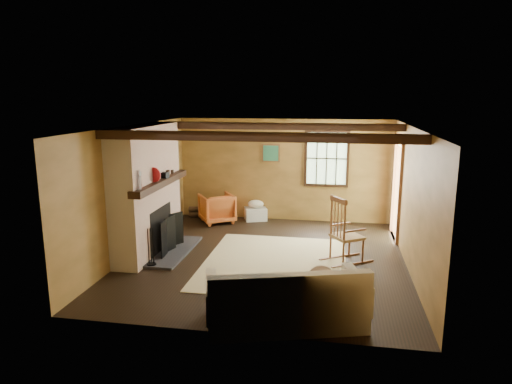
% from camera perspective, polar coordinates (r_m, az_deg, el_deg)
% --- Properties ---
extents(ground, '(5.50, 5.50, 0.00)m').
position_cam_1_polar(ground, '(8.47, 1.19, -8.26)').
color(ground, black).
rests_on(ground, ground).
extents(room_envelope, '(5.02, 5.52, 2.44)m').
position_cam_1_polar(room_envelope, '(8.27, 3.02, 2.96)').
color(room_envelope, '#AA7C3C').
rests_on(room_envelope, ground).
extents(fireplace, '(1.02, 2.30, 2.40)m').
position_cam_1_polar(fireplace, '(8.76, -13.32, -0.37)').
color(fireplace, '#943D39').
rests_on(fireplace, ground).
extents(rug, '(2.50, 3.00, 0.01)m').
position_cam_1_polar(rug, '(8.25, 2.36, -8.79)').
color(rug, '#C8B585').
rests_on(rug, ground).
extents(rocking_chair, '(0.98, 0.86, 1.20)m').
position_cam_1_polar(rocking_chair, '(8.30, 11.06, -5.22)').
color(rocking_chair, '#A58C50').
rests_on(rocking_chair, ground).
extents(sofa, '(2.22, 1.45, 0.83)m').
position_cam_1_polar(sofa, '(6.08, 3.82, -13.72)').
color(sofa, white).
rests_on(sofa, ground).
extents(firewood_pile, '(0.74, 0.13, 0.27)m').
position_cam_1_polar(firewood_pile, '(11.20, -6.52, -2.54)').
color(firewood_pile, brown).
rests_on(firewood_pile, ground).
extents(laundry_basket, '(0.60, 0.53, 0.30)m').
position_cam_1_polar(laundry_basket, '(10.92, -0.04, -2.76)').
color(laundry_basket, silver).
rests_on(laundry_basket, ground).
extents(basket_pillow, '(0.44, 0.39, 0.19)m').
position_cam_1_polar(basket_pillow, '(10.86, -0.04, -1.51)').
color(basket_pillow, white).
rests_on(basket_pillow, laundry_basket).
extents(armchair, '(1.01, 1.02, 0.68)m').
position_cam_1_polar(armchair, '(10.73, -4.91, -2.03)').
color(armchair, '#BF6026').
rests_on(armchair, ground).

